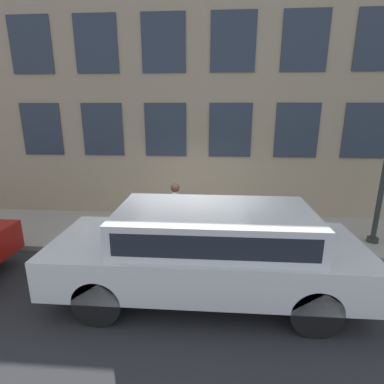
# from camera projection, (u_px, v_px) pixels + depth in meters

# --- Properties ---
(ground_plane) EXTENTS (80.00, 80.00, 0.00)m
(ground_plane) POSITION_uv_depth(u_px,v_px,m) (191.00, 257.00, 6.94)
(ground_plane) COLOR #2D2D30
(sidewalk) EXTENTS (2.57, 60.00, 0.13)m
(sidewalk) POSITION_uv_depth(u_px,v_px,m) (195.00, 232.00, 8.15)
(sidewalk) COLOR #A8A093
(sidewalk) RESTS_ON ground_plane
(building_facade) EXTENTS (0.33, 40.00, 8.70)m
(building_facade) POSITION_uv_depth(u_px,v_px,m) (198.00, 70.00, 8.36)
(building_facade) COLOR tan
(building_facade) RESTS_ON ground_plane
(fire_hydrant) EXTENTS (0.30, 0.42, 0.76)m
(fire_hydrant) POSITION_uv_depth(u_px,v_px,m) (210.00, 230.00, 7.15)
(fire_hydrant) COLOR gray
(fire_hydrant) RESTS_ON sidewalk
(person) EXTENTS (0.34, 0.22, 1.40)m
(person) POSITION_uv_depth(u_px,v_px,m) (175.00, 205.00, 7.55)
(person) COLOR navy
(person) RESTS_ON sidewalk
(parked_truck_white_near) EXTENTS (2.01, 5.38, 1.66)m
(parked_truck_white_near) POSITION_uv_depth(u_px,v_px,m) (209.00, 246.00, 5.28)
(parked_truck_white_near) COLOR black
(parked_truck_white_near) RESTS_ON ground_plane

